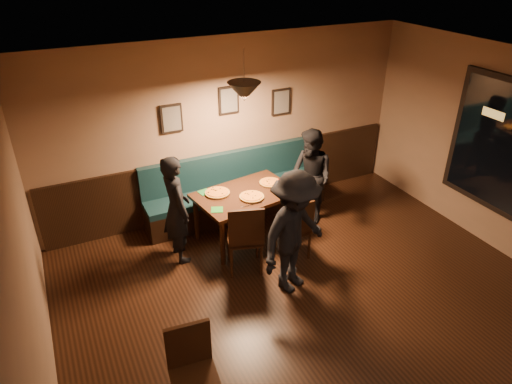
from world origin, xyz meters
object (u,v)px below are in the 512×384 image
(diner_left, at_px, (176,209))
(cafe_chair_far, at_px, (195,378))
(soda_glass, at_px, (289,189))
(booth_bench, at_px, (238,187))
(diner_front, at_px, (294,233))
(chair_near_right, at_px, (292,227))
(diner_right, at_px, (311,177))
(tabasco_bottle, at_px, (278,182))
(dining_table, at_px, (246,216))
(chair_near_left, at_px, (245,236))

(diner_left, distance_m, cafe_chair_far, 2.55)
(soda_glass, distance_m, cafe_chair_far, 3.15)
(booth_bench, height_order, cafe_chair_far, booth_bench)
(diner_front, bearing_deg, chair_near_right, 38.73)
(chair_near_right, relative_size, diner_right, 0.62)
(diner_left, relative_size, cafe_chair_far, 1.63)
(diner_front, distance_m, cafe_chair_far, 2.14)
(diner_left, relative_size, tabasco_bottle, 11.72)
(booth_bench, distance_m, diner_right, 1.18)
(diner_right, bearing_deg, cafe_chair_far, -57.39)
(soda_glass, bearing_deg, tabasco_bottle, 96.62)
(soda_glass, xyz_separation_m, tabasco_bottle, (-0.03, 0.25, -0.01))
(tabasco_bottle, xyz_separation_m, cafe_chair_far, (-2.18, -2.47, -0.35))
(dining_table, height_order, diner_left, diner_left)
(diner_right, bearing_deg, chair_near_right, -54.81)
(diner_front, relative_size, cafe_chair_far, 1.72)
(chair_near_left, xyz_separation_m, chair_near_right, (0.72, -0.03, -0.05))
(dining_table, bearing_deg, chair_near_right, -69.06)
(dining_table, distance_m, chair_near_right, 0.80)
(diner_left, height_order, tabasco_bottle, diner_left)
(diner_left, xyz_separation_m, tabasco_bottle, (1.56, 0.01, 0.05))
(booth_bench, relative_size, diner_right, 1.98)
(booth_bench, xyz_separation_m, diner_left, (-1.21, -0.71, 0.28))
(tabasco_bottle, bearing_deg, chair_near_right, -100.73)
(diner_front, bearing_deg, tabasco_bottle, 47.90)
(dining_table, distance_m, diner_left, 1.12)
(cafe_chair_far, bearing_deg, chair_near_right, -132.79)
(chair_near_right, bearing_deg, diner_front, -118.51)
(diner_front, distance_m, soda_glass, 1.11)
(diner_left, distance_m, diner_front, 1.67)
(dining_table, height_order, tabasco_bottle, tabasco_bottle)
(dining_table, bearing_deg, cafe_chair_far, -132.48)
(booth_bench, distance_m, dining_table, 0.70)
(chair_near_right, relative_size, cafe_chair_far, 0.98)
(chair_near_left, relative_size, tabasco_bottle, 7.86)
(diner_right, relative_size, soda_glass, 9.42)
(soda_glass, bearing_deg, chair_near_right, -110.72)
(chair_near_left, xyz_separation_m, diner_left, (-0.72, 0.63, 0.26))
(diner_front, height_order, cafe_chair_far, diner_front)
(dining_table, xyz_separation_m, cafe_chair_far, (-1.66, -2.50, 0.10))
(diner_front, xyz_separation_m, cafe_chair_far, (-1.73, -1.21, -0.34))
(diner_front, bearing_deg, cafe_chair_far, -167.09)
(diner_front, bearing_deg, dining_table, 70.84)
(diner_right, bearing_deg, chair_near_left, -73.92)
(chair_near_right, relative_size, tabasco_bottle, 7.08)
(diner_right, bearing_deg, soda_glass, -71.09)
(soda_glass, bearing_deg, chair_near_left, -156.16)
(dining_table, relative_size, diner_left, 0.91)
(booth_bench, xyz_separation_m, tabasco_bottle, (0.36, -0.69, 0.33))
(chair_near_right, distance_m, diner_front, 0.76)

